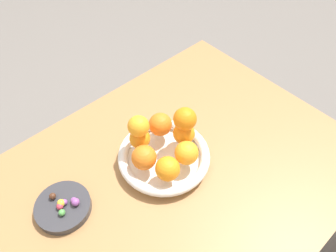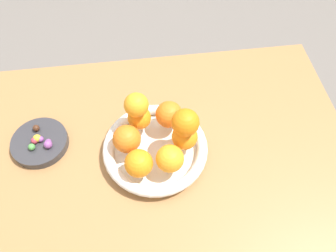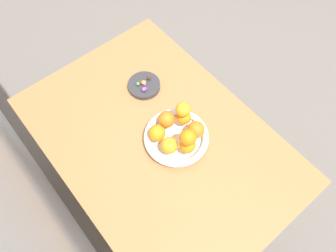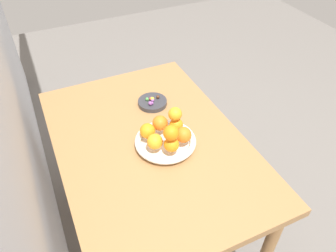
{
  "view_description": "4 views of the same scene",
  "coord_description": "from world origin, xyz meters",
  "px_view_note": "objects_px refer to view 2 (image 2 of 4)",
  "views": [
    {
      "loc": [
        0.29,
        0.35,
        1.5
      ],
      "look_at": [
        -0.08,
        -0.06,
        0.86
      ],
      "focal_mm": 35.0,
      "sensor_mm": 36.0,
      "label": 1
    },
    {
      "loc": [
        -0.03,
        0.35,
        1.45
      ],
      "look_at": [
        -0.08,
        -0.04,
        0.87
      ],
      "focal_mm": 35.0,
      "sensor_mm": 36.0,
      "label": 2
    },
    {
      "loc": [
        -0.48,
        0.35,
        1.89
      ],
      "look_at": [
        -0.04,
        -0.02,
        0.86
      ],
      "focal_mm": 35.0,
      "sensor_mm": 36.0,
      "label": 3
    },
    {
      "loc": [
        -0.94,
        0.35,
        1.71
      ],
      "look_at": [
        -0.06,
        -0.06,
        0.85
      ],
      "focal_mm": 35.0,
      "sensor_mm": 36.0,
      "label": 4
    }
  ],
  "objects_px": {
    "fruit_bowl": "(155,149)",
    "dining_table": "(139,188)",
    "candy_dish": "(40,143)",
    "orange_7": "(136,105)",
    "orange_4": "(169,114)",
    "candy_ball_2": "(36,128)",
    "candy_ball_6": "(35,141)",
    "candy_ball_0": "(41,139)",
    "orange_6": "(185,123)",
    "orange_1": "(139,163)",
    "candy_ball_4": "(37,138)",
    "orange_5": "(139,118)",
    "candy_ball_7": "(32,147)",
    "candy_ball_5": "(48,142)",
    "candy_ball_3": "(38,138)",
    "orange_3": "(185,137)",
    "orange_0": "(127,139)",
    "orange_2": "(170,159)",
    "candy_ball_1": "(48,144)"
  },
  "relations": [
    {
      "from": "fruit_bowl",
      "to": "dining_table",
      "type": "bearing_deg",
      "value": 43.48
    },
    {
      "from": "candy_dish",
      "to": "orange_7",
      "type": "bearing_deg",
      "value": 179.76
    },
    {
      "from": "orange_4",
      "to": "candy_ball_2",
      "type": "bearing_deg",
      "value": -5.31
    },
    {
      "from": "orange_7",
      "to": "candy_ball_6",
      "type": "relative_size",
      "value": 3.41
    },
    {
      "from": "candy_ball_0",
      "to": "orange_6",
      "type": "bearing_deg",
      "value": 169.35
    },
    {
      "from": "orange_4",
      "to": "candy_ball_6",
      "type": "xyz_separation_m",
      "value": [
        0.33,
        0.01,
        -0.04
      ]
    },
    {
      "from": "orange_4",
      "to": "candy_ball_2",
      "type": "relative_size",
      "value": 3.91
    },
    {
      "from": "orange_1",
      "to": "candy_ball_6",
      "type": "relative_size",
      "value": 3.81
    },
    {
      "from": "orange_1",
      "to": "orange_4",
      "type": "xyz_separation_m",
      "value": [
        -0.08,
        -0.12,
        0.0
      ]
    },
    {
      "from": "orange_1",
      "to": "candy_ball_4",
      "type": "distance_m",
      "value": 0.27
    },
    {
      "from": "orange_5",
      "to": "candy_ball_7",
      "type": "xyz_separation_m",
      "value": [
        0.26,
        0.03,
        -0.04
      ]
    },
    {
      "from": "orange_1",
      "to": "candy_ball_5",
      "type": "relative_size",
      "value": 4.17
    },
    {
      "from": "candy_ball_3",
      "to": "candy_ball_0",
      "type": "bearing_deg",
      "value": 147.07
    },
    {
      "from": "candy_ball_7",
      "to": "orange_6",
      "type": "bearing_deg",
      "value": 173.06
    },
    {
      "from": "orange_5",
      "to": "orange_7",
      "type": "distance_m",
      "value": 0.06
    },
    {
      "from": "dining_table",
      "to": "candy_ball_4",
      "type": "xyz_separation_m",
      "value": [
        0.23,
        -0.11,
        0.12
      ]
    },
    {
      "from": "orange_3",
      "to": "candy_dish",
      "type": "bearing_deg",
      "value": -10.43
    },
    {
      "from": "orange_0",
      "to": "orange_6",
      "type": "relative_size",
      "value": 1.06
    },
    {
      "from": "orange_2",
      "to": "candy_ball_7",
      "type": "relative_size",
      "value": 3.83
    },
    {
      "from": "candy_ball_0",
      "to": "candy_ball_4",
      "type": "xyz_separation_m",
      "value": [
        0.01,
        -0.0,
        0.0
      ]
    },
    {
      "from": "candy_dish",
      "to": "orange_1",
      "type": "relative_size",
      "value": 2.17
    },
    {
      "from": "orange_1",
      "to": "orange_4",
      "type": "relative_size",
      "value": 0.97
    },
    {
      "from": "candy_dish",
      "to": "orange_5",
      "type": "height_order",
      "value": "orange_5"
    },
    {
      "from": "candy_dish",
      "to": "candy_ball_6",
      "type": "distance_m",
      "value": 0.02
    },
    {
      "from": "orange_4",
      "to": "candy_ball_0",
      "type": "bearing_deg",
      "value": 0.51
    },
    {
      "from": "orange_1",
      "to": "candy_ball_3",
      "type": "distance_m",
      "value": 0.27
    },
    {
      "from": "candy_ball_1",
      "to": "candy_ball_7",
      "type": "relative_size",
      "value": 1.21
    },
    {
      "from": "dining_table",
      "to": "orange_5",
      "type": "bearing_deg",
      "value": -100.77
    },
    {
      "from": "dining_table",
      "to": "candy_ball_7",
      "type": "bearing_deg",
      "value": -19.66
    },
    {
      "from": "orange_0",
      "to": "candy_ball_4",
      "type": "height_order",
      "value": "orange_0"
    },
    {
      "from": "candy_dish",
      "to": "candy_ball_7",
      "type": "xyz_separation_m",
      "value": [
        0.01,
        0.02,
        0.02
      ]
    },
    {
      "from": "candy_ball_3",
      "to": "candy_ball_4",
      "type": "bearing_deg",
      "value": 62.36
    },
    {
      "from": "dining_table",
      "to": "candy_ball_0",
      "type": "distance_m",
      "value": 0.27
    },
    {
      "from": "candy_ball_1",
      "to": "candy_ball_4",
      "type": "bearing_deg",
      "value": -37.62
    },
    {
      "from": "dining_table",
      "to": "orange_1",
      "type": "distance_m",
      "value": 0.16
    },
    {
      "from": "candy_ball_6",
      "to": "orange_0",
      "type": "bearing_deg",
      "value": 167.48
    },
    {
      "from": "candy_ball_1",
      "to": "orange_4",
      "type": "bearing_deg",
      "value": -175.74
    },
    {
      "from": "orange_1",
      "to": "candy_ball_2",
      "type": "relative_size",
      "value": 3.78
    },
    {
      "from": "orange_0",
      "to": "orange_6",
      "type": "height_order",
      "value": "orange_6"
    },
    {
      "from": "orange_4",
      "to": "orange_6",
      "type": "relative_size",
      "value": 1.07
    },
    {
      "from": "candy_ball_1",
      "to": "candy_ball_3",
      "type": "bearing_deg",
      "value": -41.91
    },
    {
      "from": "dining_table",
      "to": "orange_7",
      "type": "bearing_deg",
      "value": -99.66
    },
    {
      "from": "orange_4",
      "to": "orange_6",
      "type": "distance_m",
      "value": 0.09
    },
    {
      "from": "orange_4",
      "to": "candy_ball_3",
      "type": "distance_m",
      "value": 0.33
    },
    {
      "from": "candy_ball_3",
      "to": "orange_2",
      "type": "bearing_deg",
      "value": 158.86
    },
    {
      "from": "candy_ball_1",
      "to": "candy_ball_6",
      "type": "distance_m",
      "value": 0.04
    },
    {
      "from": "candy_ball_0",
      "to": "orange_5",
      "type": "bearing_deg",
      "value": -178.72
    },
    {
      "from": "candy_dish",
      "to": "orange_3",
      "type": "bearing_deg",
      "value": 169.57
    },
    {
      "from": "candy_dish",
      "to": "candy_ball_0",
      "type": "relative_size",
      "value": 9.51
    },
    {
      "from": "candy_ball_4",
      "to": "orange_4",
      "type": "bearing_deg",
      "value": -179.86
    }
  ]
}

